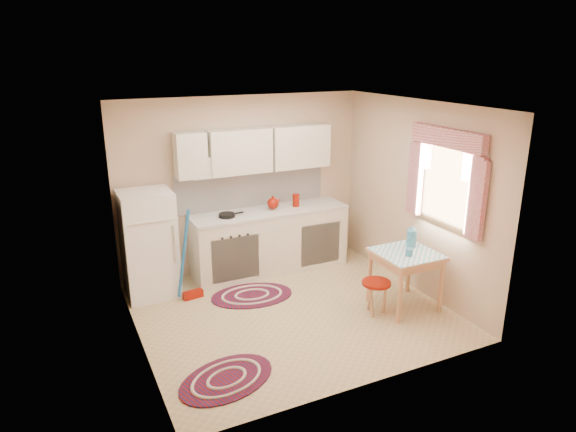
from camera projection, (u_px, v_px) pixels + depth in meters
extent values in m
plane|color=tan|center=(292.00, 312.00, 6.31)|extent=(3.60, 3.60, 0.00)
cube|color=silver|center=(292.00, 106.00, 5.55)|extent=(3.60, 3.20, 0.04)
cube|color=tan|center=(243.00, 185.00, 7.31)|extent=(3.60, 0.04, 2.50)
cube|color=tan|center=(371.00, 265.00, 4.56)|extent=(3.60, 0.04, 2.50)
cube|color=tan|center=(133.00, 239.00, 5.19)|extent=(0.04, 3.20, 2.50)
cube|color=tan|center=(416.00, 197.00, 6.67)|extent=(0.04, 3.20, 2.50)
cube|color=white|center=(252.00, 188.00, 7.36)|extent=(2.25, 0.03, 0.55)
cube|color=silver|center=(255.00, 150.00, 7.06)|extent=(2.25, 0.33, 0.60)
cube|color=white|center=(447.00, 185.00, 6.10)|extent=(0.04, 0.85, 0.95)
cube|color=white|center=(149.00, 244.00, 6.58)|extent=(0.65, 0.60, 1.40)
cube|color=silver|center=(270.00, 242.00, 7.41)|extent=(2.25, 0.60, 0.88)
cube|color=beige|center=(269.00, 211.00, 7.27)|extent=(2.27, 0.62, 0.04)
cylinder|color=black|center=(227.00, 215.00, 6.94)|extent=(0.24, 0.24, 0.05)
cylinder|color=maroon|center=(296.00, 201.00, 7.41)|extent=(0.13, 0.13, 0.16)
cube|color=tan|center=(405.00, 280.00, 6.36)|extent=(0.72, 0.72, 0.72)
cylinder|color=maroon|center=(376.00, 297.00, 6.23)|extent=(0.36, 0.36, 0.42)
cylinder|color=teal|center=(409.00, 252.00, 6.13)|extent=(0.09, 0.09, 0.10)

